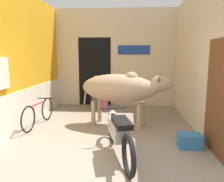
% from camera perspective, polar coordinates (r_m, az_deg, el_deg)
% --- Properties ---
extents(ground_plane, '(30.00, 30.00, 0.00)m').
position_cam_1_polar(ground_plane, '(3.65, -4.25, -20.18)').
color(ground_plane, gray).
extents(wall_left_shopfront, '(0.25, 4.67, 3.42)m').
position_cam_1_polar(wall_left_shopfront, '(6.10, -21.99, 7.24)').
color(wall_left_shopfront, orange).
rests_on(wall_left_shopfront, ground_plane).
extents(wall_back_with_doorway, '(4.23, 0.93, 3.42)m').
position_cam_1_polar(wall_back_with_doorway, '(8.15, -1.35, 7.10)').
color(wall_back_with_doorway, beige).
rests_on(wall_back_with_doorway, ground_plane).
extents(wall_right_with_door, '(0.22, 4.67, 3.42)m').
position_cam_1_polar(wall_right_with_door, '(5.69, 22.01, 7.49)').
color(wall_right_with_door, beige).
rests_on(wall_right_with_door, ground_plane).
extents(cow, '(2.37, 1.25, 1.40)m').
position_cam_1_polar(cow, '(5.48, 2.54, 0.72)').
color(cow, tan).
rests_on(cow, ground_plane).
extents(motorcycle_near, '(0.72, 2.02, 0.78)m').
position_cam_1_polar(motorcycle_near, '(3.97, 1.82, -10.65)').
color(motorcycle_near, black).
rests_on(motorcycle_near, ground_plane).
extents(bicycle, '(0.44, 1.66, 0.65)m').
position_cam_1_polar(bicycle, '(5.97, -18.60, -5.48)').
color(bicycle, black).
rests_on(bicycle, ground_plane).
extents(shopkeeper_seated, '(0.37, 0.34, 1.15)m').
position_cam_1_polar(shopkeeper_seated, '(7.35, -4.16, -0.11)').
color(shopkeeper_seated, brown).
rests_on(shopkeeper_seated, ground_plane).
extents(plastic_stool, '(0.31, 0.31, 0.39)m').
position_cam_1_polar(plastic_stool, '(7.36, -1.84, -3.25)').
color(plastic_stool, '#DB6093').
rests_on(plastic_stool, ground_plane).
extents(crate, '(0.44, 0.32, 0.28)m').
position_cam_1_polar(crate, '(4.65, 19.61, -12.14)').
color(crate, teal).
rests_on(crate, ground_plane).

